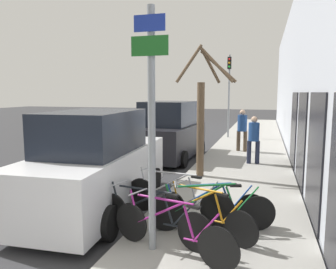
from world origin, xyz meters
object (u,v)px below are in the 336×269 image
Objects in this scene: bicycle_5 at (177,199)px; bicycle_3 at (212,210)px; parked_car_1 at (169,133)px; traffic_light at (229,85)px; bicycle_1 at (151,217)px; bicycle_4 at (210,207)px; signpost at (152,123)px; street_tree at (202,116)px; bicycle_2 at (204,214)px; parked_car_0 at (97,165)px; pedestrian_near at (254,136)px; bicycle_0 at (171,231)px; pedestrian_far at (242,127)px.

bicycle_3 is at bearing -99.55° from bicycle_5.
traffic_light reaches higher than parked_car_1.
bicycle_4 is at bearing -30.55° from bicycle_1.
signpost is 0.97× the size of street_tree.
signpost is 1.60× the size of bicycle_5.
bicycle_2 is at bearing 135.14° from bicycle_3.
parked_car_0 is 2.95× the size of pedestrian_near.
parked_car_1 is at bearing 122.89° from street_tree.
bicycle_4 is (0.40, 1.24, -0.02)m from bicycle_0.
parked_car_0 is 12.11m from traffic_light.
bicycle_4 is (0.73, 1.14, -1.65)m from signpost.
bicycle_4 is 0.87× the size of bicycle_5.
bicycle_3 is at bearing 76.70° from pedestrian_near.
street_tree is (0.03, 4.41, 1.42)m from bicycle_1.
pedestrian_far is at bearing -19.64° from bicycle_4.
pedestrian_far reaches higher than bicycle_5.
bicycle_4 is (0.87, 0.81, -0.02)m from bicycle_1.
signpost is 1.65× the size of bicycle_1.
bicycle_4 is 0.71m from bicycle_5.
signpost is 2.26× the size of pedestrian_near.
pedestrian_near reaches higher than bicycle_1.
pedestrian_near reaches higher than bicycle_5.
bicycle_5 is 1.33× the size of pedestrian_far.
bicycle_0 is 1.05× the size of bicycle_4.
parked_car_0 is at bearing -97.70° from traffic_light.
bicycle_1 is at bearing -73.09° from parked_car_1.
pedestrian_far is (-0.07, 8.39, 0.64)m from bicycle_3.
traffic_light is (1.63, 6.02, 2.01)m from parked_car_1.
parked_car_1 is at bearing -19.20° from pedestrian_near.
parked_car_1 reaches higher than bicycle_0.
parked_car_1 is 1.10× the size of street_tree.
bicycle_2 is 2.84m from parked_car_0.
bicycle_0 is 0.95× the size of bicycle_1.
parked_car_1 is 3.50m from street_tree.
parked_car_1 is 0.94× the size of traffic_light.
signpost is at bearing 70.91° from pedestrian_near.
bicycle_3 reaches higher than bicycle_4.
bicycle_5 is 0.61× the size of street_tree.
bicycle_0 is at bearing -176.32° from bicycle_2.
bicycle_3 is 0.94× the size of bicycle_5.
parked_car_1 is 6.55m from traffic_light.
bicycle_5 reaches higher than bicycle_1.
parked_car_0 is at bearing 56.57° from bicycle_3.
street_tree is at bearing 16.23° from bicycle_1.
parked_car_0 reaches higher than pedestrian_far.
bicycle_3 is 4.14m from street_tree.
traffic_light is at bearing 91.33° from signpost.
bicycle_1 is 1.29× the size of pedestrian_far.
bicycle_1 is 9.09m from pedestrian_far.
bicycle_3 is at bearing -84.97° from traffic_light.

